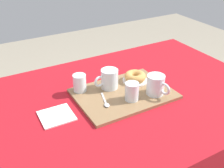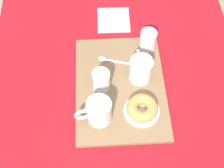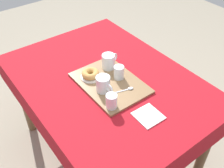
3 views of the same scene
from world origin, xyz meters
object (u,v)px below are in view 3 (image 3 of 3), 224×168
water_glass_far (112,102)px  donut_plate_left (91,77)px  serving_tray (110,83)px  tea_mug_left (103,84)px  tea_mug_right (109,62)px  water_glass_near (119,73)px  paper_napkin (148,116)px  sugar_donut_left (91,74)px  dining_table (107,90)px  teaspoon_near (128,89)px

water_glass_far → donut_plate_left: 0.29m
serving_tray → tea_mug_left: 0.10m
water_glass_far → donut_plate_left: size_ratio=0.67×
tea_mug_right → water_glass_near: bearing=173.9°
donut_plate_left → paper_napkin: bearing=-170.9°
sugar_donut_left → paper_napkin: 0.45m
dining_table → water_glass_near: 0.17m
tea_mug_left → sugar_donut_left: size_ratio=1.16×
sugar_donut_left → teaspoon_near: 0.26m
tea_mug_right → teaspoon_near: 0.25m
dining_table → water_glass_near: bearing=-130.5°
serving_tray → tea_mug_left: size_ratio=3.57×
dining_table → sugar_donut_left: bearing=52.6°
water_glass_near → teaspoon_near: bearing=169.2°
serving_tray → teaspoon_near: size_ratio=3.62×
serving_tray → paper_napkin: size_ratio=3.25×
donut_plate_left → teaspoon_near: (-0.23, -0.11, 0.00)m
water_glass_near → teaspoon_near: (-0.12, 0.02, -0.03)m
water_glass_near → teaspoon_near: size_ratio=0.68×
tea_mug_right → sugar_donut_left: (-0.02, 0.15, -0.02)m
serving_tray → donut_plate_left: bearing=31.4°
serving_tray → donut_plate_left: donut_plate_left is taller
tea_mug_left → water_glass_near: (0.04, -0.14, -0.01)m
dining_table → tea_mug_right: bearing=-44.2°
dining_table → teaspoon_near: teaspoon_near is taller
water_glass_near → paper_napkin: (-0.34, 0.06, -0.05)m
paper_napkin → serving_tray: bearing=0.8°
water_glass_far → donut_plate_left: bearing=-10.3°
tea_mug_left → teaspoon_near: 0.15m
tea_mug_left → tea_mug_right: bearing=-44.2°
serving_tray → sugar_donut_left: (0.11, 0.07, 0.03)m
tea_mug_right → paper_napkin: 0.47m
tea_mug_left → sugar_donut_left: bearing=-3.2°
tea_mug_right → donut_plate_left: size_ratio=1.00×
dining_table → tea_mug_left: bearing=135.9°
tea_mug_right → donut_plate_left: bearing=95.8°
serving_tray → water_glass_near: water_glass_near is taller
tea_mug_left → paper_napkin: size_ratio=0.91×
water_glass_far → teaspoon_near: bearing=-71.7°
water_glass_far → sugar_donut_left: water_glass_far is taller
sugar_donut_left → water_glass_far: bearing=169.7°
tea_mug_right → sugar_donut_left: size_ratio=1.15×
dining_table → teaspoon_near: 0.21m
water_glass_near → paper_napkin: 0.35m
paper_napkin → dining_table: bearing=-0.8°
sugar_donut_left → paper_napkin: sugar_donut_left is taller
paper_napkin → water_glass_near: bearing=-10.8°
tea_mug_right → water_glass_far: tea_mug_right is taller
serving_tray → sugar_donut_left: 0.13m
donut_plate_left → sugar_donut_left: 0.02m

